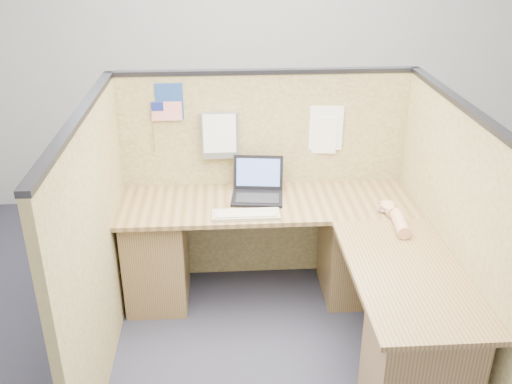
{
  "coord_description": "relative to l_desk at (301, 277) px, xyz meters",
  "views": [
    {
      "loc": [
        -0.29,
        -2.67,
        2.39
      ],
      "look_at": [
        -0.09,
        0.5,
        0.89
      ],
      "focal_mm": 40.0,
      "sensor_mm": 36.0,
      "label": 1
    }
  ],
  "objects": [
    {
      "name": "floor",
      "position": [
        -0.18,
        -0.29,
        -0.39
      ],
      "size": [
        5.0,
        5.0,
        0.0
      ],
      "primitive_type": "plane",
      "color": "#21212F",
      "rests_on": "ground"
    },
    {
      "name": "wall_back",
      "position": [
        -0.18,
        1.96,
        1.01
      ],
      "size": [
        5.0,
        0.0,
        5.0
      ],
      "primitive_type": "plane",
      "rotation": [
        1.57,
        0.0,
        0.0
      ],
      "color": "#999B9D",
      "rests_on": "floor"
    },
    {
      "name": "cubicle_partitions",
      "position": [
        -0.18,
        0.14,
        0.38
      ],
      "size": [
        2.06,
        1.83,
        1.53
      ],
      "color": "olive",
      "rests_on": "floor"
    },
    {
      "name": "l_desk",
      "position": [
        0.0,
        0.0,
        0.0
      ],
      "size": [
        1.95,
        1.75,
        0.73
      ],
      "color": "brown",
      "rests_on": "floor"
    },
    {
      "name": "laptop",
      "position": [
        -0.25,
        0.49,
        0.4
      ],
      "size": [
        0.36,
        0.35,
        0.24
      ],
      "rotation": [
        0.0,
        0.0,
        -0.11
      ],
      "color": "black",
      "rests_on": "l_desk"
    },
    {
      "name": "keyboard",
      "position": [
        -0.33,
        0.19,
        0.35
      ],
      "size": [
        0.42,
        0.15,
        0.03
      ],
      "rotation": [
        0.0,
        0.0,
        0.0
      ],
      "color": "gray",
      "rests_on": "l_desk"
    },
    {
      "name": "mouse",
      "position": [
        0.56,
        0.19,
        0.36
      ],
      "size": [
        0.12,
        0.08,
        0.05
      ],
      "primitive_type": "ellipsoid",
      "rotation": [
        0.0,
        0.0,
        0.08
      ],
      "color": "#BABABE",
      "rests_on": "l_desk"
    },
    {
      "name": "hand_forearm",
      "position": [
        0.57,
        0.04,
        0.38
      ],
      "size": [
        0.12,
        0.41,
        0.09
      ],
      "color": "tan",
      "rests_on": "l_desk"
    },
    {
      "name": "blue_poster",
      "position": [
        -0.81,
        0.68,
        0.94
      ],
      "size": [
        0.18,
        0.0,
        0.24
      ],
      "primitive_type": "cube",
      "rotation": [
        0.0,
        0.0,
        0.0
      ],
      "color": "navy",
      "rests_on": "cubicle_partitions"
    },
    {
      "name": "american_flag",
      "position": [
        -0.85,
        0.67,
        0.87
      ],
      "size": [
        0.2,
        0.01,
        0.35
      ],
      "color": "olive",
      "rests_on": "cubicle_partitions"
    },
    {
      "name": "file_holder",
      "position": [
        -0.49,
        0.66,
        0.71
      ],
      "size": [
        0.25,
        0.05,
        0.32
      ],
      "color": "slate",
      "rests_on": "cubicle_partitions"
    },
    {
      "name": "paper_left",
      "position": [
        0.21,
        0.68,
        0.69
      ],
      "size": [
        0.2,
        0.03,
        0.26
      ],
      "primitive_type": "cube",
      "rotation": [
        0.0,
        0.0,
        -0.13
      ],
      "color": "white",
      "rests_on": "cubicle_partitions"
    },
    {
      "name": "paper_right",
      "position": [
        0.23,
        0.68,
        0.74
      ],
      "size": [
        0.25,
        0.02,
        0.31
      ],
      "primitive_type": "cube",
      "rotation": [
        0.0,
        0.0,
        -0.08
      ],
      "color": "white",
      "rests_on": "cubicle_partitions"
    }
  ]
}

